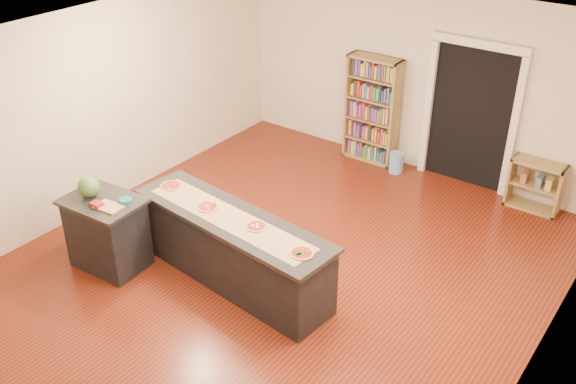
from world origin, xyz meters
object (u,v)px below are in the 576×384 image
Objects in this scene: low_shelf at (535,185)px; waste_bin at (396,163)px; bookshelf at (372,110)px; side_counter at (108,233)px; kitchen_island at (233,249)px; watermelon at (89,186)px.

low_shelf is 2.22× the size of waste_bin.
bookshelf is 2.70m from low_shelf.
side_counter reaches higher than low_shelf.
kitchen_island is 4.43m from low_shelf.
side_counter is at bearing -149.93° from kitchen_island.
low_shelf is at bearing -0.09° from bookshelf.
watermelon reaches higher than waste_bin.
side_counter is 0.62m from watermelon.
watermelon reaches higher than kitchen_island.
watermelon reaches higher than side_counter.
kitchen_island reaches higher than low_shelf.
low_shelf reaches higher than waste_bin.
watermelon is at bearing -178.03° from side_counter.
kitchen_island is 2.87× the size of side_counter.
bookshelf is at bearing 73.75° from watermelon.
bookshelf reaches higher than low_shelf.
side_counter is at bearing -130.34° from low_shelf.
low_shelf is at bearing 4.39° from waste_bin.
kitchen_island is 10.28× the size of watermelon.
bookshelf is 2.35× the size of low_shelf.
watermelon is (-0.19, -0.02, 0.59)m from side_counter.
kitchen_island is at bearing -85.11° from bookshelf.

